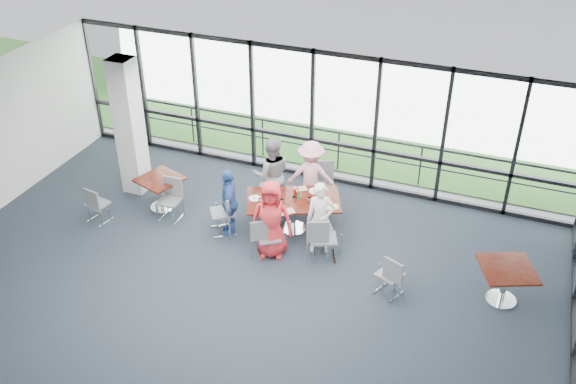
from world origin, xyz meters
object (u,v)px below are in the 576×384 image
(chair_main_nr, at_px, (325,238))
(diner_near_right, at_px, (320,218))
(diner_near_left, at_px, (271,219))
(chair_main_fr, at_px, (317,184))
(diner_far_right, at_px, (311,175))
(chair_spare_lb, at_px, (169,201))
(structural_column, at_px, (129,127))
(main_table, at_px, (293,204))
(side_table_left, at_px, (160,183))
(diner_far_left, at_px, (272,174))
(chair_main_nl, at_px, (269,237))
(chair_main_end, at_px, (222,212))
(side_table_right, at_px, (507,273))
(chair_spare_la, at_px, (97,204))
(chair_spare_r, at_px, (390,275))
(diner_end, at_px, (229,202))
(chair_main_fl, at_px, (268,189))

(chair_main_nr, bearing_deg, diner_near_right, 105.80)
(diner_near_left, bearing_deg, chair_main_fr, 69.74)
(diner_far_right, xyz_separation_m, chair_spare_lb, (-2.67, -1.56, -0.35))
(structural_column, xyz_separation_m, main_table, (3.98, -0.22, -0.97))
(chair_main_fr, distance_m, chair_spare_lb, 3.25)
(structural_column, bearing_deg, side_table_left, -27.18)
(diner_far_left, relative_size, chair_main_nl, 2.00)
(diner_near_right, distance_m, chair_main_fr, 1.78)
(side_table_left, relative_size, chair_spare_lb, 1.19)
(diner_near_left, bearing_deg, chair_main_end, 150.76)
(chair_main_nr, bearing_deg, side_table_right, -23.57)
(chair_main_nr, relative_size, chair_spare_lb, 1.03)
(chair_main_nr, distance_m, chair_spare_lb, 3.56)
(chair_spare_la, bearing_deg, chair_spare_r, 10.40)
(diner_far_right, height_order, diner_end, diner_far_right)
(chair_spare_la, bearing_deg, chair_main_fr, 40.76)
(chair_main_fr, bearing_deg, side_table_left, -0.53)
(diner_far_left, distance_m, chair_spare_lb, 2.28)
(diner_far_right, distance_m, chair_spare_r, 3.27)
(chair_main_end, bearing_deg, diner_end, 76.82)
(chair_main_nl, xyz_separation_m, chair_spare_lb, (-2.50, 0.43, 0.02))
(diner_near_right, bearing_deg, chair_spare_r, -48.71)
(diner_far_right, bearing_deg, diner_near_right, 100.75)
(structural_column, bearing_deg, chair_main_fr, 12.69)
(diner_far_left, bearing_deg, diner_near_left, 86.76)
(side_table_left, height_order, chair_main_fr, chair_main_fr)
(chair_main_fl, bearing_deg, chair_main_nl, 104.24)
(diner_far_right, bearing_deg, main_table, 71.72)
(side_table_left, height_order, chair_spare_lb, chair_spare_lb)
(diner_near_right, bearing_deg, chair_main_end, 161.21)
(chair_main_nl, height_order, chair_main_nr, chair_main_nr)
(diner_near_right, xyz_separation_m, chair_main_nl, (-0.89, -0.53, -0.34))
(chair_main_fl, relative_size, chair_main_end, 0.91)
(chair_main_end, bearing_deg, structural_column, -142.30)
(diner_end, relative_size, chair_main_end, 1.54)
(chair_main_nr, height_order, chair_spare_la, chair_main_nr)
(main_table, distance_m, chair_main_fl, 1.06)
(chair_spare_la, distance_m, chair_spare_lb, 1.53)
(chair_main_end, xyz_separation_m, chair_spare_la, (-2.68, -0.60, -0.06))
(diner_far_left, xyz_separation_m, chair_main_end, (-0.62, -1.22, -0.38))
(diner_far_right, xyz_separation_m, chair_main_nr, (0.88, -1.66, -0.34))
(diner_end, xyz_separation_m, chair_main_end, (-0.15, -0.06, -0.26))
(structural_column, height_order, side_table_right, structural_column)
(chair_main_fl, xyz_separation_m, chair_spare_la, (-3.19, -1.86, -0.02))
(main_table, relative_size, chair_main_nr, 2.33)
(diner_far_left, distance_m, chair_spare_la, 3.79)
(side_table_left, relative_size, side_table_right, 0.90)
(chair_main_nr, relative_size, chair_spare_r, 1.07)
(diner_far_left, bearing_deg, diner_far_right, -179.79)
(chair_main_end, relative_size, chair_spare_lb, 1.07)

